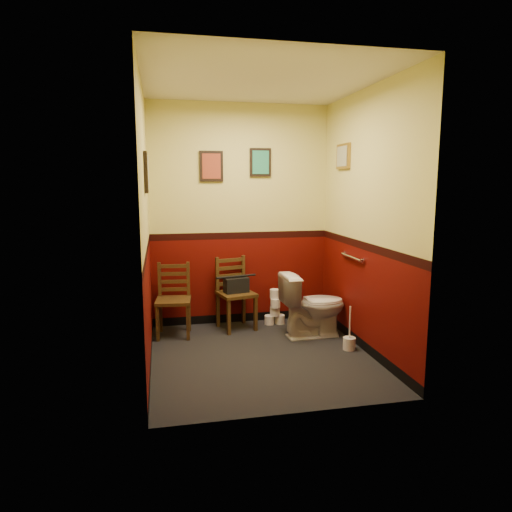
# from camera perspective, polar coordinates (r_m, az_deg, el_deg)

# --- Properties ---
(floor) EXTENTS (2.20, 2.40, 0.00)m
(floor) POSITION_cam_1_polar(r_m,az_deg,el_deg) (4.79, 0.63, -12.38)
(floor) COLOR black
(floor) RESTS_ON ground
(ceiling) EXTENTS (2.20, 2.40, 0.00)m
(ceiling) POSITION_cam_1_polar(r_m,az_deg,el_deg) (4.55, 0.69, 21.12)
(ceiling) COLOR silver
(ceiling) RESTS_ON ground
(wall_back) EXTENTS (2.20, 0.00, 2.70)m
(wall_back) POSITION_cam_1_polar(r_m,az_deg,el_deg) (5.64, -1.99, 5.02)
(wall_back) COLOR #4E0805
(wall_back) RESTS_ON ground
(wall_front) EXTENTS (2.20, 0.00, 2.70)m
(wall_front) POSITION_cam_1_polar(r_m,az_deg,el_deg) (3.31, 5.15, 2.06)
(wall_front) COLOR #4E0805
(wall_front) RESTS_ON ground
(wall_left) EXTENTS (0.00, 2.40, 2.70)m
(wall_left) POSITION_cam_1_polar(r_m,az_deg,el_deg) (4.37, -13.61, 3.55)
(wall_left) COLOR #4E0805
(wall_left) RESTS_ON ground
(wall_right) EXTENTS (0.00, 2.40, 2.70)m
(wall_right) POSITION_cam_1_polar(r_m,az_deg,el_deg) (4.83, 13.55, 4.07)
(wall_right) COLOR #4E0805
(wall_right) RESTS_ON ground
(grab_bar) EXTENTS (0.05, 0.56, 0.06)m
(grab_bar) POSITION_cam_1_polar(r_m,az_deg,el_deg) (5.09, 11.87, -0.16)
(grab_bar) COLOR silver
(grab_bar) RESTS_ON wall_right
(framed_print_back_a) EXTENTS (0.28, 0.04, 0.36)m
(framed_print_back_a) POSITION_cam_1_polar(r_m,az_deg,el_deg) (5.56, -5.61, 11.11)
(framed_print_back_a) COLOR black
(framed_print_back_a) RESTS_ON wall_back
(framed_print_back_b) EXTENTS (0.26, 0.04, 0.34)m
(framed_print_back_b) POSITION_cam_1_polar(r_m,az_deg,el_deg) (5.66, 0.56, 11.62)
(framed_print_back_b) COLOR black
(framed_print_back_b) RESTS_ON wall_back
(framed_print_left) EXTENTS (0.04, 0.30, 0.38)m
(framed_print_left) POSITION_cam_1_polar(r_m,az_deg,el_deg) (4.45, -13.55, 10.10)
(framed_print_left) COLOR black
(framed_print_left) RESTS_ON wall_left
(framed_print_right) EXTENTS (0.04, 0.34, 0.28)m
(framed_print_right) POSITION_cam_1_polar(r_m,az_deg,el_deg) (5.36, 10.83, 12.14)
(framed_print_right) COLOR olive
(framed_print_right) RESTS_ON wall_right
(toilet) EXTENTS (0.76, 0.45, 0.73)m
(toilet) POSITION_cam_1_polar(r_m,az_deg,el_deg) (5.30, 7.15, -6.14)
(toilet) COLOR white
(toilet) RESTS_ON floor
(toilet_brush) EXTENTS (0.13, 0.13, 0.47)m
(toilet_brush) POSITION_cam_1_polar(r_m,az_deg,el_deg) (5.03, 11.58, -10.56)
(toilet_brush) COLOR silver
(toilet_brush) RESTS_ON floor
(chair_left) EXTENTS (0.43, 0.43, 0.84)m
(chair_left) POSITION_cam_1_polar(r_m,az_deg,el_deg) (5.37, -10.26, -5.40)
(chair_left) COLOR #4E3517
(chair_left) RESTS_ON floor
(chair_right) EXTENTS (0.49, 0.49, 0.87)m
(chair_right) POSITION_cam_1_polar(r_m,az_deg,el_deg) (5.54, -2.64, -4.66)
(chair_right) COLOR #4E3517
(chair_right) RESTS_ON floor
(handbag) EXTENTS (0.31, 0.20, 0.21)m
(handbag) POSITION_cam_1_polar(r_m,az_deg,el_deg) (5.48, -2.49, -3.64)
(handbag) COLOR black
(handbag) RESTS_ON chair_right
(tp_stack) EXTENTS (0.26, 0.16, 0.44)m
(tp_stack) POSITION_cam_1_polar(r_m,az_deg,el_deg) (5.74, 2.37, -6.69)
(tp_stack) COLOR silver
(tp_stack) RESTS_ON floor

